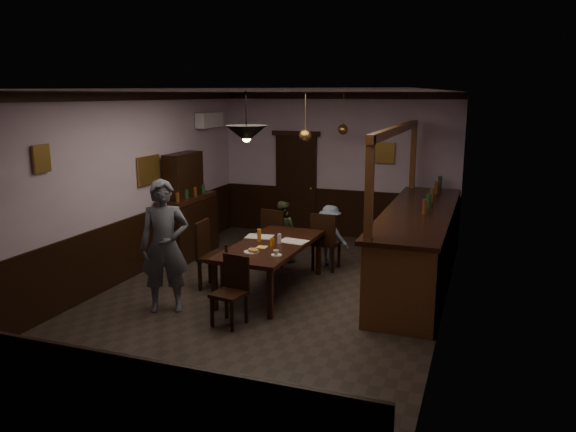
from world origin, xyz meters
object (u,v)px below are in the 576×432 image
at_px(pendant_brass_far, 343,130).
at_px(chair_near, 232,287).
at_px(person_standing, 165,246).
at_px(person_seated_right, 330,236).
at_px(bar_counter, 418,244).
at_px(person_seated_left, 282,231).
at_px(chair_far_right, 325,239).
at_px(pendant_iron, 246,134).
at_px(soda_can, 272,242).
at_px(sideboard, 187,216).
at_px(coffee_cup, 276,253).
at_px(chair_side, 210,252).
at_px(pendant_brass_mid, 305,135).
at_px(dining_table, 271,248).
at_px(chair_far_left, 275,234).

bearing_deg(pendant_brass_far, chair_near, -95.26).
xyz_separation_m(person_standing, person_seated_right, (1.58, 2.75, -0.38)).
relative_size(bar_counter, pendant_brass_far, 5.47).
bearing_deg(person_seated_left, chair_far_right, 168.09).
height_order(person_seated_left, pendant_iron, pendant_iron).
height_order(bar_counter, pendant_iron, pendant_iron).
relative_size(person_seated_left, pendant_iron, 1.67).
height_order(chair_far_right, soda_can, chair_far_right).
bearing_deg(person_standing, sideboard, 87.98).
bearing_deg(soda_can, chair_far_right, 73.12).
relative_size(chair_far_right, coffee_cup, 12.61).
bearing_deg(pendant_brass_far, chair_side, -113.06).
distance_m(chair_near, bar_counter, 3.25).
bearing_deg(person_standing, bar_counter, 11.81).
bearing_deg(pendant_iron, chair_near, -90.58).
relative_size(chair_near, person_seated_left, 0.82).
distance_m(chair_side, person_seated_left, 1.82).
bearing_deg(chair_side, sideboard, 37.13).
height_order(person_seated_left, pendant_brass_mid, pendant_brass_mid).
bearing_deg(chair_far_right, chair_near, 81.38).
bearing_deg(person_seated_left, bar_counter, 178.21).
xyz_separation_m(person_seated_left, person_seated_right, (0.90, -0.03, -0.01)).
xyz_separation_m(dining_table, chair_far_right, (0.49, 1.25, -0.13)).
height_order(person_seated_right, coffee_cup, person_seated_right).
relative_size(chair_far_right, soda_can, 8.41).
xyz_separation_m(soda_can, bar_counter, (1.98, 1.30, -0.18)).
distance_m(chair_far_right, pendant_iron, 2.84).
relative_size(chair_far_left, person_standing, 0.55).
distance_m(person_seated_right, coffee_cup, 2.16).
relative_size(person_standing, person_seated_left, 1.67).
relative_size(chair_far_right, pendant_brass_far, 1.25).
distance_m(soda_can, pendant_brass_far, 3.36).
relative_size(dining_table, chair_far_right, 2.21).
height_order(soda_can, pendant_brass_mid, pendant_brass_mid).
bearing_deg(dining_table, person_seated_left, 104.44).
bearing_deg(bar_counter, soda_can, -146.80).
height_order(chair_near, sideboard, sideboard).
bearing_deg(pendant_brass_mid, sideboard, 177.86).
distance_m(chair_far_left, chair_side, 1.55).
height_order(coffee_cup, pendant_brass_mid, pendant_brass_mid).
xyz_separation_m(chair_far_right, chair_near, (-0.52, -2.58, -0.06)).
bearing_deg(sideboard, pendant_iron, -43.80).
height_order(dining_table, pendant_iron, pendant_iron).
relative_size(chair_side, soda_can, 8.84).
bearing_deg(chair_far_left, chair_near, 106.97).
xyz_separation_m(person_standing, sideboard, (-1.07, 2.46, -0.15)).
xyz_separation_m(chair_far_left, soda_can, (0.49, -1.41, 0.26)).
xyz_separation_m(person_seated_right, soda_can, (-0.43, -1.66, 0.27)).
relative_size(chair_near, pendant_brass_far, 1.12).
bearing_deg(soda_can, bar_counter, 33.20).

